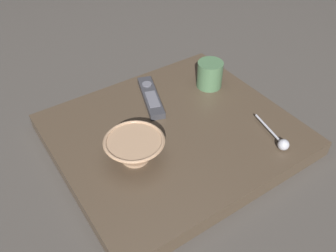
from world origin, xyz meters
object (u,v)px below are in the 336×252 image
object	(u,v)px
tv_remote_near	(151,97)
coffee_mug	(210,74)
cereal_bowl	(135,148)
teaspoon	(281,142)

from	to	relation	value
tv_remote_near	coffee_mug	bearing A→B (deg)	168.42
cereal_bowl	teaspoon	bearing A→B (deg)	152.39
cereal_bowl	coffee_mug	world-z (taller)	coffee_mug
tv_remote_near	cereal_bowl	bearing A→B (deg)	49.10
teaspoon	tv_remote_near	xyz separation A→B (m)	(0.17, -0.35, -0.00)
coffee_mug	teaspoon	distance (m)	0.32
cereal_bowl	coffee_mug	bearing A→B (deg)	-157.67
teaspoon	coffee_mug	bearing A→B (deg)	-93.28
cereal_bowl	tv_remote_near	xyz separation A→B (m)	(-0.16, -0.18, -0.03)
tv_remote_near	teaspoon	bearing A→B (deg)	115.92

